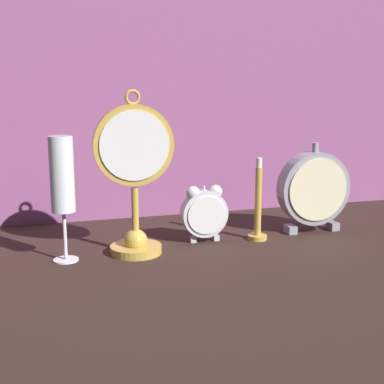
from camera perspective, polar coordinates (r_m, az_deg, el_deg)
name	(u,v)px	position (r m, az deg, el deg)	size (l,w,h in m)	color
ground_plane	(203,252)	(1.07, 1.22, -6.46)	(4.00, 4.00, 0.00)	black
fabric_backdrop_drape	(163,81)	(1.34, -3.06, 11.69)	(1.50, 0.01, 0.67)	#8E4C7F
pocket_watch_on_stand	(135,181)	(1.04, -6.15, 1.16)	(0.16, 0.10, 0.32)	gold
alarm_clock_twin_bell	(204,211)	(1.13, 1.31, -2.02)	(0.10, 0.03, 0.12)	silver
mantel_clock_silver	(314,189)	(1.23, 12.86, 0.32)	(0.16, 0.04, 0.20)	gray
champagne_flute	(62,182)	(1.02, -13.68, 1.06)	(0.05, 0.05, 0.24)	silver
brass_candlestick	(258,211)	(1.15, 7.05, -2.05)	(0.04, 0.04, 0.18)	gold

